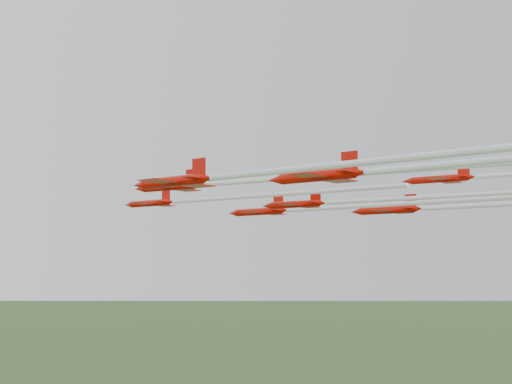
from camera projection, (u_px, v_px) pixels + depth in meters
jet_lead at (205, 200)px, 104.01m from camera, size 16.60×46.83×2.44m
jet_row2_left at (297, 178)px, 79.85m from camera, size 26.46×61.07×2.47m
jet_row2_right at (358, 206)px, 101.06m from camera, size 20.33×65.31×2.73m
jet_row3_left at (300, 169)px, 63.08m from camera, size 18.38×59.91×2.61m
jet_row3_mid at (431, 197)px, 86.15m from camera, size 23.69×63.96×2.34m
jet_row3_right at (482, 205)px, 104.78m from camera, size 20.04×61.39×2.94m
jet_row4_left at (457, 164)px, 66.29m from camera, size 19.28×61.37×2.88m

